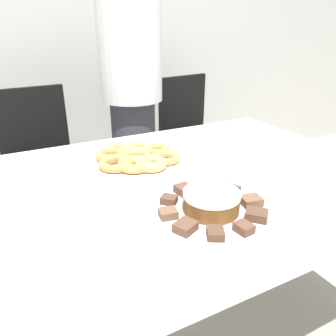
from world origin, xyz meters
TOP-DOWN VIEW (x-y plane):
  - ground_plane at (0.00, 0.00)m, footprint 12.00×12.00m
  - wall_back at (0.00, 1.63)m, footprint 8.00×0.05m
  - table at (0.00, 0.00)m, footprint 1.49×1.05m
  - person_standing at (0.15, 0.85)m, footprint 0.34×0.34m
  - office_chair_left at (-0.37, 0.96)m, footprint 0.48×0.48m
  - office_chair_right at (0.65, 0.96)m, footprint 0.51×0.51m
  - plate_cake at (-0.05, -0.25)m, footprint 0.34×0.34m
  - plate_donuts at (-0.09, 0.19)m, footprint 0.38×0.38m
  - frosted_cake at (-0.05, -0.25)m, footprint 0.16×0.16m
  - lamington_0 at (-0.16, -0.30)m, footprint 0.07×0.07m
  - lamington_1 at (-0.11, -0.36)m, footprint 0.06×0.06m
  - lamington_2 at (-0.03, -0.37)m, footprint 0.04×0.05m
  - lamington_3 at (0.04, -0.34)m, footprint 0.08×0.08m
  - lamington_4 at (0.07, -0.27)m, footprint 0.07×0.06m
  - lamington_5 at (0.07, -0.20)m, footprint 0.06×0.05m
  - lamington_6 at (0.01, -0.14)m, footprint 0.06×0.07m
  - lamington_7 at (-0.06, -0.13)m, footprint 0.05×0.06m
  - lamington_8 at (-0.13, -0.16)m, footprint 0.06×0.06m
  - lamington_9 at (-0.17, -0.23)m, footprint 0.05×0.05m
  - donut_0 at (-0.09, 0.19)m, footprint 0.12×0.12m
  - donut_1 at (-0.12, 0.31)m, footprint 0.11×0.11m
  - donut_2 at (-0.18, 0.25)m, footprint 0.12×0.12m
  - donut_3 at (-0.19, 0.16)m, footprint 0.13×0.13m
  - donut_4 at (-0.13, 0.12)m, footprint 0.13×0.13m
  - donut_5 at (-0.07, 0.10)m, footprint 0.11×0.11m
  - donut_6 at (0.00, 0.13)m, footprint 0.12×0.12m
  - donut_7 at (0.01, 0.22)m, footprint 0.10×0.10m
  - donut_8 at (-0.05, 0.28)m, footprint 0.12×0.12m
  - napkin at (0.48, 0.03)m, footprint 0.16×0.14m

SIDE VIEW (x-z plane):
  - ground_plane at x=0.00m, z-range 0.00..0.00m
  - office_chair_left at x=-0.37m, z-range -0.02..0.90m
  - office_chair_right at x=0.65m, z-range -0.02..0.90m
  - table at x=0.00m, z-range 0.29..1.03m
  - napkin at x=0.48m, z-range 0.74..0.75m
  - plate_cake at x=-0.05m, z-range 0.74..0.75m
  - plate_donuts at x=-0.09m, z-range 0.74..0.75m
  - lamington_6 at x=0.01m, z-range 0.75..0.77m
  - lamington_1 at x=-0.11m, z-range 0.75..0.77m
  - lamington_8 at x=-0.13m, z-range 0.75..0.77m
  - lamington_9 at x=-0.17m, z-range 0.75..0.77m
  - lamington_2 at x=-0.03m, z-range 0.75..0.77m
  - lamington_0 at x=-0.16m, z-range 0.75..0.77m
  - lamington_3 at x=0.04m, z-range 0.75..0.77m
  - lamington_4 at x=0.07m, z-range 0.75..0.77m
  - lamington_5 at x=0.07m, z-range 0.75..0.77m
  - lamington_7 at x=-0.06m, z-range 0.75..0.78m
  - donut_6 at x=0.00m, z-range 0.75..0.78m
  - donut_0 at x=-0.09m, z-range 0.75..0.78m
  - donut_7 at x=0.01m, z-range 0.75..0.78m
  - donut_3 at x=-0.19m, z-range 0.75..0.78m
  - donut_1 at x=-0.12m, z-range 0.75..0.78m
  - donut_8 at x=-0.05m, z-range 0.75..0.78m
  - donut_4 at x=-0.13m, z-range 0.75..0.79m
  - donut_2 at x=-0.18m, z-range 0.75..0.79m
  - donut_5 at x=-0.07m, z-range 0.75..0.79m
  - frosted_cake at x=-0.05m, z-range 0.75..0.81m
  - person_standing at x=0.15m, z-range 0.05..1.73m
  - wall_back at x=0.00m, z-range 0.00..2.60m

